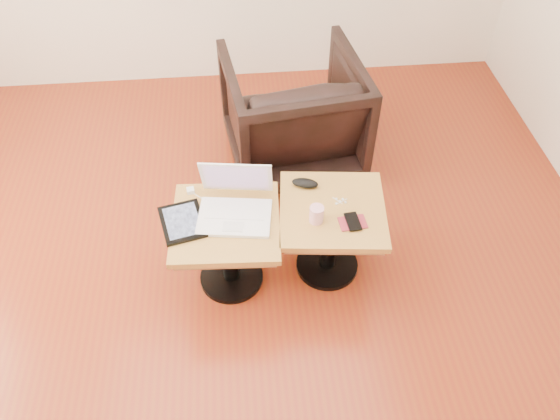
{
  "coord_description": "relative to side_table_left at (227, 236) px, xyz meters",
  "views": [
    {
      "loc": [
        0.09,
        -1.72,
        2.56
      ],
      "look_at": [
        0.27,
        0.15,
        0.55
      ],
      "focal_mm": 35.0,
      "sensor_mm": 36.0,
      "label": 1
    }
  ],
  "objects": [
    {
      "name": "room_shell",
      "position": [
        0.01,
        -0.15,
        0.98
      ],
      "size": [
        4.52,
        4.52,
        2.71
      ],
      "color": "maroon",
      "rests_on": "ground"
    },
    {
      "name": "side_table_left",
      "position": [
        0.0,
        0.0,
        0.0
      ],
      "size": [
        0.58,
        0.58,
        0.5
      ],
      "rotation": [
        0.0,
        0.0,
        -0.05
      ],
      "color": "black",
      "rests_on": "ground"
    },
    {
      "name": "side_table_right",
      "position": [
        0.56,
        0.04,
        0.0
      ],
      "size": [
        0.6,
        0.6,
        0.5
      ],
      "rotation": [
        0.0,
        0.0,
        -0.11
      ],
      "color": "black",
      "rests_on": "ground"
    },
    {
      "name": "laptop",
      "position": [
        0.05,
        0.06,
        0.18
      ],
      "size": [
        0.41,
        0.38,
        0.26
      ],
      "rotation": [
        0.0,
        0.0,
        -0.14
      ],
      "color": "white",
      "rests_on": "side_table_left"
    },
    {
      "name": "tablet",
      "position": [
        -0.22,
        0.0,
        0.13
      ],
      "size": [
        0.27,
        0.31,
        0.02
      ],
      "rotation": [
        0.0,
        0.0,
        0.23
      ],
      "color": "black",
      "rests_on": "side_table_left"
    },
    {
      "name": "charging_adapter",
      "position": [
        -0.18,
        0.22,
        0.14
      ],
      "size": [
        0.04,
        0.04,
        0.02
      ],
      "primitive_type": "cube",
      "rotation": [
        0.0,
        0.0,
        0.15
      ],
      "color": "white",
      "rests_on": "side_table_left"
    },
    {
      "name": "glasses_case",
      "position": [
        0.43,
        0.21,
        0.15
      ],
      "size": [
        0.16,
        0.1,
        0.05
      ],
      "primitive_type": "ellipsoid",
      "rotation": [
        0.0,
        0.0,
        -0.3
      ],
      "color": "black",
      "rests_on": "side_table_right"
    },
    {
      "name": "striped_cup",
      "position": [
        0.46,
        -0.04,
        0.17
      ],
      "size": [
        0.1,
        0.1,
        0.09
      ],
      "primitive_type": "cylinder",
      "rotation": [
        0.0,
        0.0,
        -0.53
      ],
      "color": "#D35374",
      "rests_on": "side_table_right"
    },
    {
      "name": "earbuds_tangle",
      "position": [
        0.6,
        0.07,
        0.13
      ],
      "size": [
        0.07,
        0.05,
        0.01
      ],
      "color": "white",
      "rests_on": "side_table_right"
    },
    {
      "name": "phone_on_sleeve",
      "position": [
        0.64,
        -0.08,
        0.13
      ],
      "size": [
        0.15,
        0.13,
        0.02
      ],
      "rotation": [
        0.0,
        0.0,
        0.09
      ],
      "color": "maroon",
      "rests_on": "side_table_right"
    },
    {
      "name": "armchair",
      "position": [
        0.46,
        1.0,
        0.02
      ],
      "size": [
        0.94,
        0.96,
        0.78
      ],
      "primitive_type": "imported",
      "rotation": [
        0.0,
        0.0,
        3.27
      ],
      "color": "black",
      "rests_on": "ground"
    }
  ]
}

